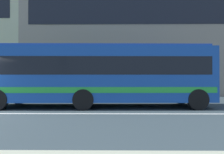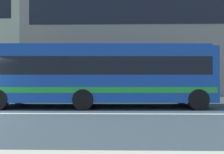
% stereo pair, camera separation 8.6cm
% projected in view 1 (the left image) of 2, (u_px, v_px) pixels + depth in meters
% --- Properties ---
extents(apartment_block_right, '(21.15, 11.73, 12.72)m').
position_uv_depth(apartment_block_right, '(136.00, 36.00, 23.04)').
color(apartment_block_right, gray).
rests_on(apartment_block_right, ground_plane).
extents(transit_bus, '(11.61, 2.88, 3.20)m').
position_uv_depth(transit_bus, '(99.00, 74.00, 10.88)').
color(transit_bus, '#174494').
rests_on(transit_bus, ground_plane).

